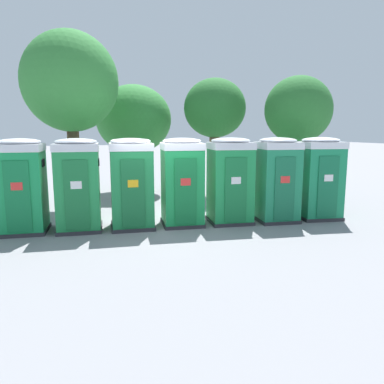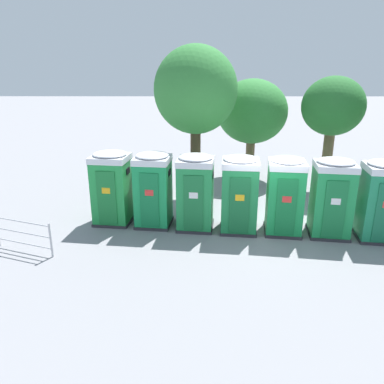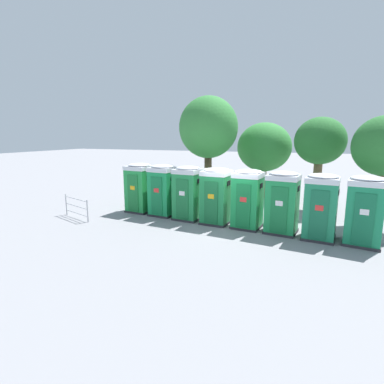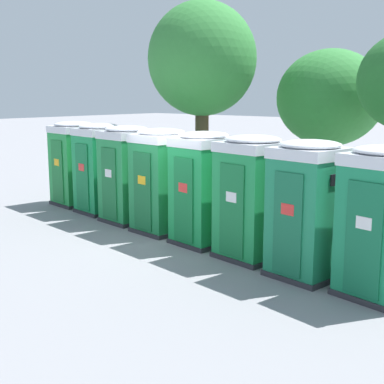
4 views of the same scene
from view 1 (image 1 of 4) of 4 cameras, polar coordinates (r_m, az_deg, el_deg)
The scene contains 12 objects.
ground_plane at distance 11.00m, azimuth -5.25°, elevation -5.12°, with size 120.00×120.00×0.00m, color gray.
portapotty_1 at distance 11.01m, azimuth -24.45°, elevation 0.89°, with size 1.30×1.33×2.54m.
portapotty_2 at distance 10.71m, azimuth -16.97°, elevation 1.11°, with size 1.32×1.32×2.54m.
portapotty_3 at distance 10.64m, azimuth -9.20°, elevation 1.35°, with size 1.31×1.31×2.54m.
portapotty_4 at distance 10.84m, azimuth -1.53°, elevation 1.61°, with size 1.31×1.34×2.54m.
portapotty_5 at distance 11.18m, azimuth 5.81°, elevation 1.80°, with size 1.38×1.35×2.54m.
portapotty_6 at distance 11.61m, azimuth 12.78°, elevation 1.90°, with size 1.33×1.34×2.54m.
portapotty_7 at distance 12.35m, azimuth 18.77°, elevation 2.07°, with size 1.42×1.39×2.54m.
street_tree_0 at distance 15.97m, azimuth 3.49°, elevation 12.40°, with size 2.57×2.57×4.88m.
street_tree_1 at distance 14.94m, azimuth 15.87°, elevation 11.85°, with size 2.51×2.51×4.76m.
street_tree_2 at distance 16.91m, azimuth -8.86°, elevation 10.82°, with size 3.28×3.28×4.71m.
street_tree_3 at distance 13.75m, azimuth -18.05°, elevation 15.52°, with size 3.21×3.21×6.04m.
Camera 1 is at (-2.48, -10.35, 2.76)m, focal length 35.00 mm.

